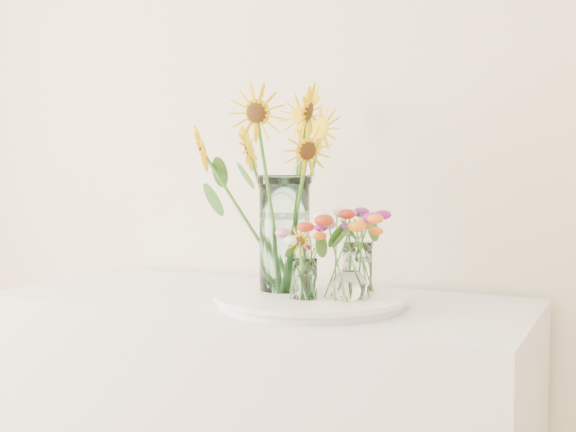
# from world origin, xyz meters

# --- Properties ---
(tray) EXTENTS (0.46, 0.46, 0.02)m
(tray) POSITION_xyz_m (0.05, 1.88, 0.91)
(tray) COLOR white
(tray) RESTS_ON counter
(mason_jar) EXTENTS (0.15, 0.15, 0.30)m
(mason_jar) POSITION_xyz_m (-0.03, 1.90, 1.08)
(mason_jar) COLOR #C1F5EA
(mason_jar) RESTS_ON tray
(sunflower_bouquet) EXTENTS (0.83, 0.83, 0.56)m
(sunflower_bouquet) POSITION_xyz_m (-0.03, 1.90, 1.21)
(sunflower_bouquet) COLOR yellow
(sunflower_bouquet) RESTS_ON tray
(small_vase_a) EXTENTS (0.07, 0.07, 0.10)m
(small_vase_a) POSITION_xyz_m (0.07, 1.81, 0.98)
(small_vase_a) COLOR white
(small_vase_a) RESTS_ON tray
(wildflower_posy_a) EXTENTS (0.17, 0.17, 0.19)m
(wildflower_posy_a) POSITION_xyz_m (0.07, 1.81, 1.02)
(wildflower_posy_a) COLOR orange
(wildflower_posy_a) RESTS_ON tray
(small_vase_b) EXTENTS (0.11, 0.11, 0.13)m
(small_vase_b) POSITION_xyz_m (0.16, 1.85, 0.99)
(small_vase_b) COLOR white
(small_vase_b) RESTS_ON tray
(wildflower_posy_b) EXTENTS (0.23, 0.23, 0.22)m
(wildflower_posy_b) POSITION_xyz_m (0.16, 1.85, 1.03)
(wildflower_posy_b) COLOR orange
(wildflower_posy_b) RESTS_ON tray
(small_vase_c) EXTENTS (0.09, 0.09, 0.13)m
(small_vase_c) POSITION_xyz_m (0.14, 1.98, 0.99)
(small_vase_c) COLOR white
(small_vase_c) RESTS_ON tray
(wildflower_posy_c) EXTENTS (0.20, 0.20, 0.22)m
(wildflower_posy_c) POSITION_xyz_m (0.14, 1.98, 1.03)
(wildflower_posy_c) COLOR orange
(wildflower_posy_c) RESTS_ON tray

